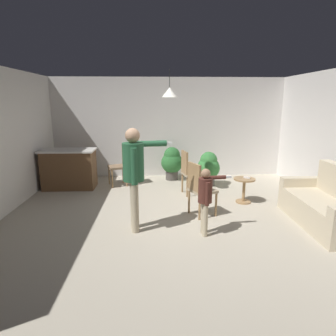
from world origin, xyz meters
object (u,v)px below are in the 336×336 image
object	(u,v)px
kitchen_counter	(69,169)
side_table_by_couch	(244,187)
dining_chair_near_wall	(189,171)
spare_remote_on_table	(247,177)
dining_chair_centre_back	(120,164)
potted_plant_corner	(208,167)
couch_floral	(328,207)
person_adult	(134,168)
potted_plant_by_wall	(172,162)
person_child	(206,194)
dining_chair_by_counter	(199,187)

from	to	relation	value
kitchen_counter	side_table_by_couch	world-z (taller)	kitchen_counter
dining_chair_near_wall	spare_remote_on_table	xyz separation A→B (m)	(1.12, -0.59, -0.01)
dining_chair_centre_back	potted_plant_corner	bearing A→B (deg)	-114.17
couch_floral	spare_remote_on_table	bearing A→B (deg)	42.04
person_adult	potted_plant_by_wall	distance (m)	3.22
person_child	spare_remote_on_table	distance (m)	1.83
couch_floral	person_child	bearing A→B (deg)	97.67
dining_chair_near_wall	dining_chair_centre_back	xyz separation A→B (m)	(-1.64, 0.82, 0.00)
potted_plant_corner	spare_remote_on_table	distance (m)	1.38
dining_chair_centre_back	dining_chair_by_counter	bearing A→B (deg)	-161.16
dining_chair_by_counter	dining_chair_near_wall	bearing A→B (deg)	156.93
kitchen_counter	side_table_by_couch	xyz separation A→B (m)	(3.92, -1.20, -0.15)
couch_floral	person_child	world-z (taller)	person_child
dining_chair_centre_back	spare_remote_on_table	world-z (taller)	dining_chair_centre_back
kitchen_counter	dining_chair_by_counter	xyz separation A→B (m)	(2.88, -1.86, 0.07)
side_table_by_couch	potted_plant_corner	bearing A→B (deg)	112.40
couch_floral	spare_remote_on_table	size ratio (longest dim) A/B	13.90
dining_chair_by_counter	potted_plant_by_wall	world-z (taller)	dining_chair_by_counter
potted_plant_by_wall	kitchen_counter	bearing A→B (deg)	-165.29
person_child	side_table_by_couch	bearing A→B (deg)	137.57
dining_chair_by_counter	dining_chair_near_wall	xyz separation A→B (m)	(-0.04, 1.25, 0.00)
person_adult	dining_chair_centre_back	distance (m)	2.73
dining_chair_near_wall	potted_plant_by_wall	bearing A→B (deg)	-177.85
dining_chair_centre_back	spare_remote_on_table	size ratio (longest dim) A/B	7.69
person_adult	kitchen_counter	bearing A→B (deg)	-152.26
person_child	potted_plant_by_wall	world-z (taller)	person_child
dining_chair_near_wall	potted_plant_corner	xyz separation A→B (m)	(0.56, 0.67, -0.07)
dining_chair_by_counter	spare_remote_on_table	bearing A→B (deg)	96.41
side_table_by_couch	person_adult	bearing A→B (deg)	-150.75
side_table_by_couch	spare_remote_on_table	distance (m)	0.22
side_table_by_couch	dining_chair_near_wall	world-z (taller)	dining_chair_near_wall
side_table_by_couch	dining_chair_centre_back	distance (m)	3.07
potted_plant_corner	dining_chair_near_wall	bearing A→B (deg)	-129.91
couch_floral	person_child	distance (m)	2.20
potted_plant_corner	person_child	bearing A→B (deg)	-101.38
person_adult	person_child	world-z (taller)	person_adult
couch_floral	person_adult	bearing A→B (deg)	91.16
person_child	dining_chair_by_counter	xyz separation A→B (m)	(0.03, 0.79, -0.13)
potted_plant_by_wall	dining_chair_centre_back	bearing A→B (deg)	-160.91
spare_remote_on_table	dining_chair_by_counter	bearing A→B (deg)	-148.78
person_child	dining_chair_near_wall	distance (m)	2.04
kitchen_counter	spare_remote_on_table	size ratio (longest dim) A/B	9.69
potted_plant_corner	kitchen_counter	bearing A→B (deg)	-179.08
side_table_by_couch	person_adult	xyz separation A→B (m)	(-2.17, -1.21, 0.71)
person_adult	dining_chair_by_counter	xyz separation A→B (m)	(1.13, 0.56, -0.50)
dining_chair_near_wall	potted_plant_corner	bearing A→B (deg)	128.20
couch_floral	person_adult	world-z (taller)	person_adult
person_adult	person_child	size ratio (longest dim) A/B	1.55
kitchen_counter	potted_plant_by_wall	bearing A→B (deg)	14.71
spare_remote_on_table	person_child	bearing A→B (deg)	-127.46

